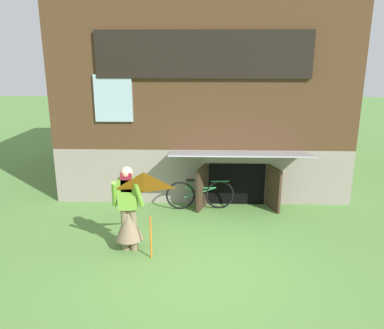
# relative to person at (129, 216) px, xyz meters

# --- Properties ---
(ground_plane) EXTENTS (60.00, 60.00, 0.00)m
(ground_plane) POSITION_rel_person_xyz_m (1.37, -0.56, -0.70)
(ground_plane) COLOR #56843D
(log_house) EXTENTS (7.37, 6.63, 5.53)m
(log_house) POSITION_rel_person_xyz_m (1.37, 5.19, 2.07)
(log_house) COLOR gray
(log_house) RESTS_ON ground_plane
(person) EXTENTS (0.61, 0.53, 1.66)m
(person) POSITION_rel_person_xyz_m (0.00, 0.00, 0.00)
(person) COLOR #7F6B51
(person) RESTS_ON ground_plane
(kite) EXTENTS (0.93, 0.91, 1.61)m
(kite) POSITION_rel_person_xyz_m (0.40, -0.52, 0.62)
(kite) COLOR orange
(kite) RESTS_ON ground_plane
(bicycle_green) EXTENTS (1.65, 0.17, 0.75)m
(bicycle_green) POSITION_rel_person_xyz_m (1.32, 2.08, -0.33)
(bicycle_green) COLOR black
(bicycle_green) RESTS_ON ground_plane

